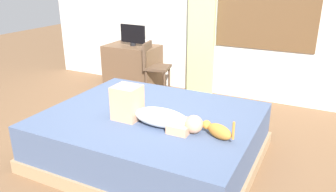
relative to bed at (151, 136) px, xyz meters
name	(u,v)px	position (x,y,z in m)	size (l,w,h in m)	color
ground_plane	(139,159)	(-0.10, -0.10, -0.25)	(16.00, 16.00, 0.00)	brown
back_wall_with_window	(219,3)	(-0.07, 2.31, 1.20)	(6.40, 0.14, 2.90)	silver
bed	(151,136)	(0.00, 0.00, 0.00)	(2.21, 1.81, 0.51)	#997A56
person_lying	(152,113)	(0.13, -0.20, 0.37)	(0.94, 0.28, 0.34)	silver
cat	(218,131)	(0.79, -0.19, 0.33)	(0.34, 0.20, 0.21)	#C67A2D
desk	(133,67)	(-1.44, 1.92, 0.12)	(0.90, 0.56, 0.74)	brown
tv_monitor	(133,35)	(-1.41, 1.92, 0.67)	(0.48, 0.10, 0.35)	black
cup	(146,42)	(-1.25, 2.08, 0.53)	(0.08, 0.08, 0.09)	white
chair_by_desk	(153,64)	(-0.94, 1.77, 0.26)	(0.45, 0.45, 0.86)	#4C3828
curtain_left	(202,15)	(-0.30, 2.20, 1.03)	(0.44, 0.06, 2.56)	#ADCC75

